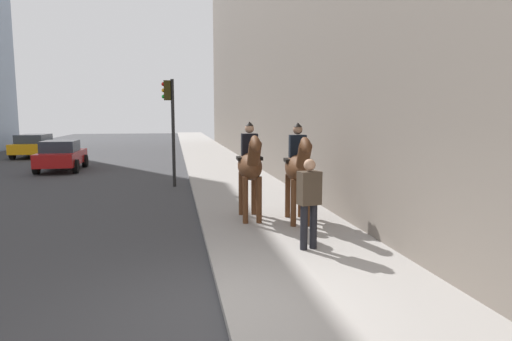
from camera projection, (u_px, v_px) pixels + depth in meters
sidewalk_slab at (346, 302)px, 6.01m from camera, size 120.00×3.41×0.12m
mounted_horse_near at (250, 165)px, 10.36m from camera, size 2.15×0.63×2.35m
mounted_horse_far at (298, 167)px, 10.08m from camera, size 2.15×0.73×2.33m
pedestrian_greeting at (309, 198)px, 8.07m from camera, size 0.33×0.44×1.70m
car_near_lane at (35, 145)px, 27.41m from camera, size 4.41×2.14×1.44m
car_mid_lane at (61, 155)px, 20.61m from camera, size 3.92×1.94×1.44m
traffic_light_near_curb at (170, 115)px, 15.75m from camera, size 0.20×0.44×3.90m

